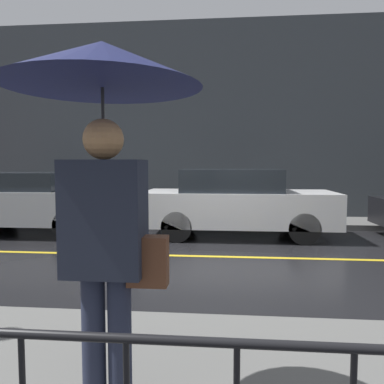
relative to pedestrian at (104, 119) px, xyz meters
The scene contains 7 objects.
ground_plane 5.04m from the pedestrian, 83.02° to the left, with size 80.00×80.00×0.00m, color black.
sidewalk_far 8.65m from the pedestrian, 86.17° to the left, with size 28.00×1.60×0.15m.
lane_marking 5.04m from the pedestrian, 83.02° to the left, with size 25.20×0.12×0.01m.
building_storefront 9.45m from the pedestrian, 86.56° to the left, with size 28.00×0.30×6.01m.
pedestrian is the anchor object (origin of this frame).
car_silver 7.83m from the pedestrian, 121.69° to the left, with size 4.17×1.94×1.50m.
car_white 6.75m from the pedestrian, 81.72° to the left, with size 4.37×1.72×1.58m.
Camera 1 is at (0.16, -6.78, 1.69)m, focal length 35.00 mm.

